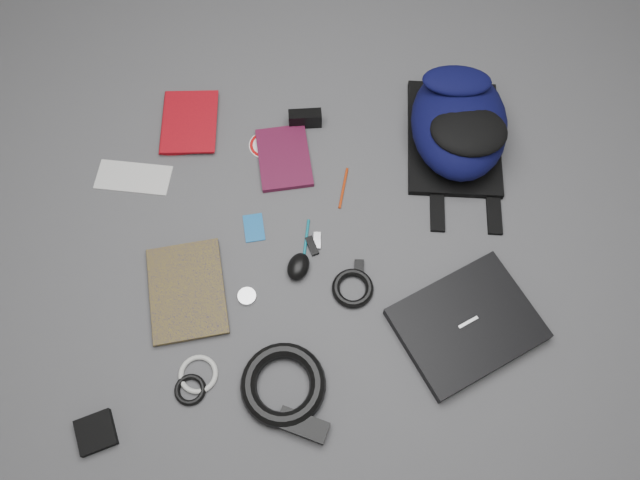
{
  "coord_description": "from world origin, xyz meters",
  "views": [
    {
      "loc": [
        -0.04,
        -0.69,
        1.55
      ],
      "look_at": [
        0.0,
        0.0,
        0.02
      ],
      "focal_mm": 35.0,
      "sensor_mm": 36.0,
      "label": 1
    }
  ],
  "objects_px": {
    "comic_book": "(150,298)",
    "power_brick": "(303,425)",
    "compact_camera": "(305,119)",
    "backpack": "(459,122)",
    "pouch": "(96,433)",
    "dvd_case": "(284,158)",
    "textbook_red": "(162,123)",
    "laptop": "(467,324)",
    "mouse": "(298,267)"
  },
  "relations": [
    {
      "from": "dvd_case",
      "to": "compact_camera",
      "type": "relative_size",
      "value": 2.13
    },
    {
      "from": "backpack",
      "to": "pouch",
      "type": "bearing_deg",
      "value": -134.83
    },
    {
      "from": "power_brick",
      "to": "compact_camera",
      "type": "bearing_deg",
      "value": 110.16
    },
    {
      "from": "backpack",
      "to": "dvd_case",
      "type": "height_order",
      "value": "backpack"
    },
    {
      "from": "backpack",
      "to": "pouch",
      "type": "xyz_separation_m",
      "value": [
        -0.97,
        -0.78,
        -0.08
      ]
    },
    {
      "from": "textbook_red",
      "to": "mouse",
      "type": "xyz_separation_m",
      "value": [
        0.39,
        -0.48,
        0.01
      ]
    },
    {
      "from": "pouch",
      "to": "power_brick",
      "type": "bearing_deg",
      "value": -1.11
    },
    {
      "from": "laptop",
      "to": "pouch",
      "type": "distance_m",
      "value": 0.95
    },
    {
      "from": "comic_book",
      "to": "laptop",
      "type": "bearing_deg",
      "value": -15.54
    },
    {
      "from": "mouse",
      "to": "pouch",
      "type": "relative_size",
      "value": 0.91
    },
    {
      "from": "laptop",
      "to": "comic_book",
      "type": "xyz_separation_m",
      "value": [
        -0.81,
        0.12,
        -0.01
      ]
    },
    {
      "from": "laptop",
      "to": "pouch",
      "type": "xyz_separation_m",
      "value": [
        -0.92,
        -0.22,
        -0.01
      ]
    },
    {
      "from": "textbook_red",
      "to": "compact_camera",
      "type": "height_order",
      "value": "compact_camera"
    },
    {
      "from": "comic_book",
      "to": "mouse",
      "type": "bearing_deg",
      "value": 1.67
    },
    {
      "from": "power_brick",
      "to": "pouch",
      "type": "bearing_deg",
      "value": -158.1
    },
    {
      "from": "compact_camera",
      "to": "mouse",
      "type": "bearing_deg",
      "value": -95.35
    },
    {
      "from": "dvd_case",
      "to": "pouch",
      "type": "height_order",
      "value": "pouch"
    },
    {
      "from": "comic_book",
      "to": "power_brick",
      "type": "bearing_deg",
      "value": -49.08
    },
    {
      "from": "textbook_red",
      "to": "backpack",
      "type": "bearing_deg",
      "value": -4.47
    },
    {
      "from": "textbook_red",
      "to": "compact_camera",
      "type": "distance_m",
      "value": 0.43
    },
    {
      "from": "dvd_case",
      "to": "mouse",
      "type": "height_order",
      "value": "mouse"
    },
    {
      "from": "power_brick",
      "to": "pouch",
      "type": "xyz_separation_m",
      "value": [
        -0.49,
        0.01,
        -0.0
      ]
    },
    {
      "from": "dvd_case",
      "to": "compact_camera",
      "type": "xyz_separation_m",
      "value": [
        0.07,
        0.12,
        0.02
      ]
    },
    {
      "from": "textbook_red",
      "to": "compact_camera",
      "type": "bearing_deg",
      "value": -0.45
    },
    {
      "from": "comic_book",
      "to": "pouch",
      "type": "height_order",
      "value": "pouch"
    },
    {
      "from": "laptop",
      "to": "textbook_red",
      "type": "height_order",
      "value": "laptop"
    },
    {
      "from": "textbook_red",
      "to": "power_brick",
      "type": "relative_size",
      "value": 1.8
    },
    {
      "from": "compact_camera",
      "to": "mouse",
      "type": "relative_size",
      "value": 1.22
    },
    {
      "from": "laptop",
      "to": "dvd_case",
      "type": "bearing_deg",
      "value": 105.08
    },
    {
      "from": "laptop",
      "to": "dvd_case",
      "type": "distance_m",
      "value": 0.69
    },
    {
      "from": "compact_camera",
      "to": "pouch",
      "type": "xyz_separation_m",
      "value": [
        -0.54,
        -0.86,
        -0.02
      ]
    },
    {
      "from": "backpack",
      "to": "compact_camera",
      "type": "bearing_deg",
      "value": 175.87
    },
    {
      "from": "mouse",
      "to": "pouch",
      "type": "bearing_deg",
      "value": -119.9
    },
    {
      "from": "backpack",
      "to": "laptop",
      "type": "height_order",
      "value": "backpack"
    },
    {
      "from": "textbook_red",
      "to": "pouch",
      "type": "height_order",
      "value": "textbook_red"
    },
    {
      "from": "mouse",
      "to": "pouch",
      "type": "height_order",
      "value": "mouse"
    },
    {
      "from": "backpack",
      "to": "mouse",
      "type": "height_order",
      "value": "backpack"
    },
    {
      "from": "dvd_case",
      "to": "pouch",
      "type": "relative_size",
      "value": 2.38
    },
    {
      "from": "laptop",
      "to": "compact_camera",
      "type": "relative_size",
      "value": 3.5
    },
    {
      "from": "laptop",
      "to": "textbook_red",
      "type": "distance_m",
      "value": 1.05
    },
    {
      "from": "comic_book",
      "to": "compact_camera",
      "type": "bearing_deg",
      "value": 43.59
    },
    {
      "from": "comic_book",
      "to": "dvd_case",
      "type": "relative_size",
      "value": 1.3
    },
    {
      "from": "dvd_case",
      "to": "compact_camera",
      "type": "height_order",
      "value": "compact_camera"
    },
    {
      "from": "textbook_red",
      "to": "comic_book",
      "type": "bearing_deg",
      "value": -88.43
    },
    {
      "from": "dvd_case",
      "to": "compact_camera",
      "type": "bearing_deg",
      "value": 55.59
    },
    {
      "from": "dvd_case",
      "to": "mouse",
      "type": "distance_m",
      "value": 0.35
    },
    {
      "from": "compact_camera",
      "to": "dvd_case",
      "type": "bearing_deg",
      "value": -119.82
    },
    {
      "from": "comic_book",
      "to": "mouse",
      "type": "distance_m",
      "value": 0.4
    },
    {
      "from": "comic_book",
      "to": "dvd_case",
      "type": "height_order",
      "value": "comic_book"
    },
    {
      "from": "textbook_red",
      "to": "mouse",
      "type": "relative_size",
      "value": 2.76
    }
  ]
}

